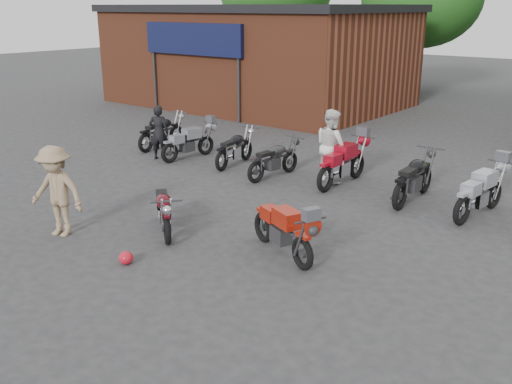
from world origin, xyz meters
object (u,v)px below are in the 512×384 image
Objects in this scene: vintage_motorcycle at (164,208)px; person_tan at (57,191)px; person_dark at (159,132)px; row_bike_4 at (343,161)px; row_bike_0 at (162,130)px; row_bike_5 at (414,175)px; sportbike at (283,227)px; helmet at (126,258)px; person_light at (331,146)px; row_bike_1 at (189,141)px; row_bike_2 at (235,147)px; row_bike_6 at (481,190)px; row_bike_3 at (274,158)px.

person_tan is (-1.48, -1.33, 0.37)m from vintage_motorcycle.
person_dark is 0.76× the size of row_bike_4.
row_bike_5 is (8.22, 0.05, 0.04)m from row_bike_0.
vintage_motorcycle is 0.92× the size of row_bike_0.
sportbike reaches higher than helmet.
person_tan reaches higher than row_bike_4.
sportbike is 1.01× the size of person_light.
row_bike_1 is (-4.19, 5.75, 0.41)m from helmet.
vintage_motorcycle is at bearing 145.74° from row_bike_5.
person_light is 1.04× the size of person_tan.
row_bike_4 reaches higher than row_bike_1.
row_bike_2 is at bearing 170.52° from person_dark.
row_bike_1 is 1.01× the size of row_bike_2.
sportbike is at bearing 123.22° from person_dark.
person_dark is 5.83m from person_tan.
person_dark reaches higher than row_bike_6.
person_tan is at bearing 87.55° from person_dark.
row_bike_3 is (1.56, -0.28, -0.00)m from row_bike_2.
row_bike_6 is at bearing 155.11° from person_dark.
row_bike_5 is (3.58, 0.46, 0.07)m from row_bike_3.
row_bike_4 is at bearing -76.51° from row_bike_1.
vintage_motorcycle is 0.86× the size of row_bike_4.
row_bike_3 is (0.90, 5.69, -0.36)m from person_tan.
row_bike_0 is at bearing 97.21° from row_bike_6.
person_tan reaches higher than row_bike_3.
row_bike_5 is at bearing -79.08° from row_bike_1.
vintage_motorcycle is at bearing -167.73° from row_bike_3.
helmet is 6.43m from person_light.
row_bike_0 is 0.94× the size of row_bike_4.
row_bike_4 is 1.04× the size of row_bike_6.
vintage_motorcycle is at bearing 107.40° from person_dark.
vintage_motorcycle is 0.97× the size of person_light.
helmet is 8.46m from row_bike_0.
row_bike_5 is at bearing -155.18° from person_light.
person_dark is at bearing 138.37° from row_bike_1.
person_dark is 2.31m from row_bike_2.
person_dark is at bearing 95.68° from row_bike_5.
row_bike_4 is at bearing 115.21° from vintage_motorcycle.
person_light is at bearing 88.43° from helmet.
row_bike_4 reaches higher than row_bike_2.
person_light is 1.01× the size of row_bike_3.
row_bike_1 is 0.88× the size of row_bike_4.
row_bike_4 reaches higher than row_bike_0.
person_dark is 0.85× the size of person_light.
row_bike_5 reaches higher than row_bike_6.
person_dark reaches higher than row_bike_3.
person_dark is 0.76× the size of row_bike_5.
row_bike_4 reaches higher than row_bike_5.
person_dark is 1.38m from row_bike_0.
person_light is at bearing -60.04° from row_bike_3.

